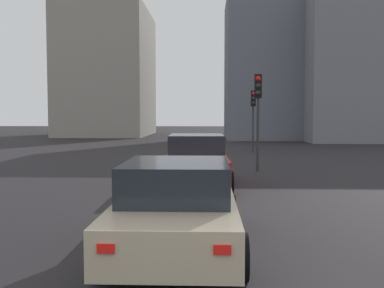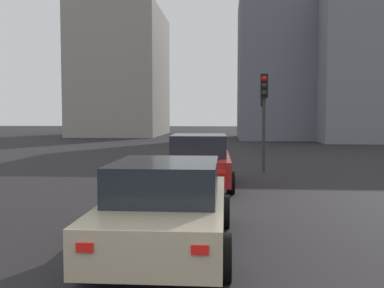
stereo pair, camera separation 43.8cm
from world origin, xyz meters
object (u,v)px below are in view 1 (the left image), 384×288
car_red_lead (196,161)px  car_beige_second (177,206)px  traffic_light_near_left (253,108)px  traffic_light_near_right (258,101)px

car_red_lead → car_beige_second: bearing=177.4°
car_beige_second → traffic_light_near_left: 19.51m
car_red_lead → car_beige_second: car_red_lead is taller
car_red_lead → traffic_light_near_left: traffic_light_near_left is taller
car_red_lead → traffic_light_near_left: (12.61, -2.92, 1.80)m
car_red_lead → traffic_light_near_left: bearing=-14.4°
car_beige_second → traffic_light_near_left: traffic_light_near_left is taller
car_red_lead → traffic_light_near_right: bearing=-32.3°
traffic_light_near_left → traffic_light_near_right: (-8.89, 0.68, 0.12)m
car_beige_second → traffic_light_near_right: bearing=-13.0°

